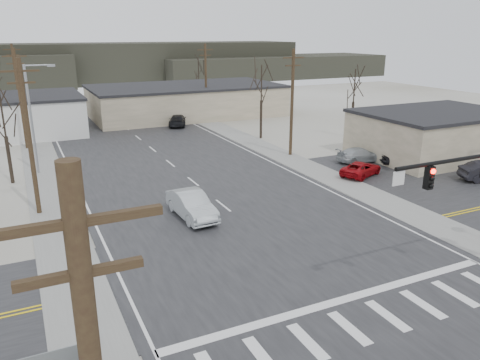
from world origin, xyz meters
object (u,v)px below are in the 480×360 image
(fire_hydrant, at_px, (66,225))
(car_parked_silver, at_px, (361,155))
(sedan_crossing, at_px, (192,205))
(car_far_a, at_px, (178,120))
(car_parked_dark_a, at_px, (403,157))
(car_far_b, at_px, (71,99))
(car_parked_red, at_px, (361,169))

(fire_hydrant, relative_size, car_parked_silver, 0.19)
(sedan_crossing, height_order, car_parked_silver, sedan_crossing)
(car_far_a, relative_size, car_parked_dark_a, 1.24)
(car_far_b, height_order, car_parked_dark_a, car_far_b)
(car_far_b, xyz_separation_m, car_parked_silver, (19.52, -49.76, -0.12))
(car_far_a, relative_size, car_parked_red, 1.17)
(fire_hydrant, distance_m, car_parked_silver, 26.61)
(car_far_b, height_order, car_parked_red, car_far_b)
(car_parked_dark_a, bearing_deg, car_far_b, 41.79)
(car_far_a, bearing_deg, fire_hydrant, 82.93)
(fire_hydrant, xyz_separation_m, car_far_a, (16.50, 28.79, 0.31))
(fire_hydrant, height_order, car_parked_dark_a, car_parked_dark_a)
(sedan_crossing, distance_m, car_far_a, 31.13)
(car_far_a, bearing_deg, car_parked_dark_a, 138.12)
(car_far_a, bearing_deg, car_far_b, -46.41)
(sedan_crossing, bearing_deg, fire_hydrant, 169.05)
(fire_hydrant, bearing_deg, car_parked_dark_a, 5.04)
(sedan_crossing, relative_size, car_parked_silver, 1.12)
(fire_hydrant, distance_m, car_parked_red, 23.39)
(car_far_b, bearing_deg, car_far_a, -75.89)
(car_parked_dark_a, height_order, car_parked_silver, car_parked_dark_a)
(car_parked_red, xyz_separation_m, car_parked_dark_a, (5.60, 1.04, 0.09))
(fire_hydrant, height_order, car_far_b, car_far_b)
(car_far_a, height_order, car_parked_silver, car_far_a)
(car_far_a, relative_size, car_parked_silver, 1.11)
(fire_hydrant, bearing_deg, sedan_crossing, -7.80)
(sedan_crossing, bearing_deg, car_far_a, 70.15)
(sedan_crossing, distance_m, car_parked_silver, 19.54)
(sedan_crossing, xyz_separation_m, car_parked_silver, (18.59, 6.03, -0.19))
(car_parked_red, distance_m, car_parked_silver, 4.47)
(car_parked_dark_a, xyz_separation_m, car_parked_silver, (-2.80, 2.45, -0.03))
(car_far_a, bearing_deg, car_parked_silver, 134.81)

